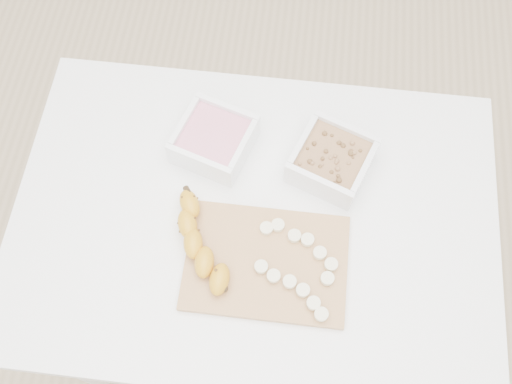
# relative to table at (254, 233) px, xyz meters

# --- Properties ---
(ground) EXTENTS (3.50, 3.50, 0.00)m
(ground) POSITION_rel_table_xyz_m (0.00, 0.00, -0.65)
(ground) COLOR #C6AD89
(ground) RESTS_ON ground
(table) EXTENTS (1.00, 0.70, 0.75)m
(table) POSITION_rel_table_xyz_m (0.00, 0.00, 0.00)
(table) COLOR white
(table) RESTS_ON ground
(bowl_yogurt) EXTENTS (0.19, 0.19, 0.07)m
(bowl_yogurt) POSITION_rel_table_xyz_m (-0.10, 0.15, 0.13)
(bowl_yogurt) COLOR white
(bowl_yogurt) RESTS_ON table
(bowl_granola) EXTENTS (0.19, 0.19, 0.07)m
(bowl_granola) POSITION_rel_table_xyz_m (0.15, 0.13, 0.13)
(bowl_granola) COLOR white
(bowl_granola) RESTS_ON table
(cutting_board) EXTENTS (0.32, 0.23, 0.01)m
(cutting_board) POSITION_rel_table_xyz_m (0.03, -0.10, 0.10)
(cutting_board) COLOR tan
(cutting_board) RESTS_ON table
(banana) EXTENTS (0.12, 0.23, 0.04)m
(banana) POSITION_rel_table_xyz_m (-0.09, -0.08, 0.13)
(banana) COLOR orange
(banana) RESTS_ON cutting_board
(banana_slices) EXTENTS (0.16, 0.20, 0.02)m
(banana_slices) POSITION_rel_table_xyz_m (0.10, -0.10, 0.12)
(banana_slices) COLOR beige
(banana_slices) RESTS_ON cutting_board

